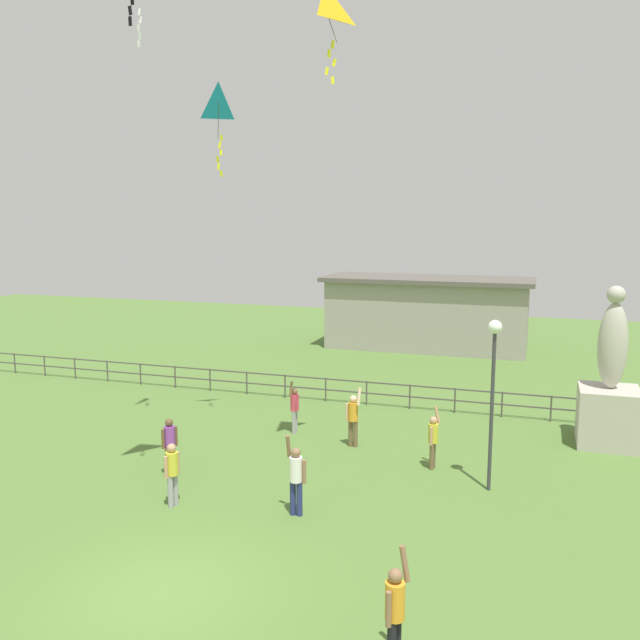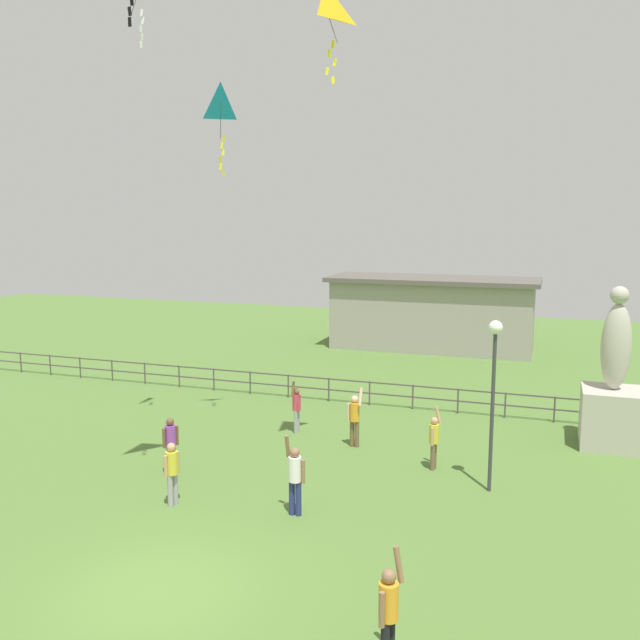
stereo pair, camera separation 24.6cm
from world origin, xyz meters
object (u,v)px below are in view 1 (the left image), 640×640
object	(u,v)px
kite_2	(325,10)
person_0	(172,470)
lamppost	(493,368)
person_3	(433,438)
statue_monument	(609,398)
person_4	(296,476)
person_6	(395,610)
person_5	(295,407)
kite_0	(219,106)
person_2	(353,417)
person_1	(170,442)

from	to	relation	value
kite_2	person_0	bearing A→B (deg)	-132.33
lamppost	person_3	distance (m)	3.13
person_3	statue_monument	bearing A→B (deg)	37.41
lamppost	person_4	xyz separation A→B (m)	(-4.37, -3.05, -2.32)
person_3	person_6	xyz separation A→B (m)	(0.77, -8.91, 0.10)
person_3	person_5	world-z (taller)	person_3
person_3	kite_2	world-z (taller)	kite_2
person_0	person_3	size ratio (longest dim) A/B	0.90
person_3	person_4	xyz separation A→B (m)	(-2.70, -4.11, 0.09)
kite_0	kite_2	size ratio (longest dim) A/B	1.14
person_2	person_1	bearing A→B (deg)	-137.96
statue_monument	person_2	distance (m)	8.16
statue_monument	person_1	size ratio (longest dim) A/B	3.13
lamppost	person_2	distance (m)	5.41
lamppost	person_5	world-z (taller)	lamppost
kite_0	person_2	bearing A→B (deg)	3.78
person_6	kite_0	size ratio (longest dim) A/B	0.73
person_4	kite_0	world-z (taller)	kite_0
person_0	kite_2	bearing A→B (deg)	47.67
person_0	kite_0	distance (m)	11.17
person_1	person_4	world-z (taller)	person_4
lamppost	kite_2	world-z (taller)	kite_2
person_5	person_1	bearing A→B (deg)	-114.30
statue_monument	person_0	bearing A→B (deg)	-142.07
statue_monument	person_6	bearing A→B (deg)	-108.33
person_4	kite_2	size ratio (longest dim) A/B	0.82
person_1	person_5	bearing A→B (deg)	65.70
person_1	person_5	size ratio (longest dim) A/B	0.90
person_6	kite_2	distance (m)	14.21
person_0	kite_0	size ratio (longest dim) A/B	0.59
kite_2	person_4	bearing A→B (deg)	-86.71
person_2	person_5	world-z (taller)	person_2
person_2	kite_2	world-z (taller)	kite_2
person_0	person_5	distance (m)	6.47
person_2	person_4	size ratio (longest dim) A/B	0.97
person_6	kite_2	size ratio (longest dim) A/B	0.83
statue_monument	person_2	world-z (taller)	statue_monument
lamppost	person_0	size ratio (longest dim) A/B	2.80
person_2	kite_0	world-z (taller)	kite_0
person_5	person_0	bearing A→B (deg)	-97.95
statue_monument	person_4	xyz separation A→B (m)	(-7.68, -7.92, -0.52)
statue_monument	person_4	bearing A→B (deg)	-134.09
person_0	kite_0	world-z (taller)	kite_0
person_3	kite_2	xyz separation A→B (m)	(-2.85, -1.35, 11.57)
person_2	kite_2	size ratio (longest dim) A/B	0.80
statue_monument	person_3	bearing A→B (deg)	-142.59
statue_monument	person_1	distance (m)	13.67
lamppost	person_1	bearing A→B (deg)	-168.87
lamppost	person_0	xyz separation A→B (m)	(-7.50, -3.55, -2.39)
person_2	person_4	xyz separation A→B (m)	(0.00, -5.21, 0.03)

